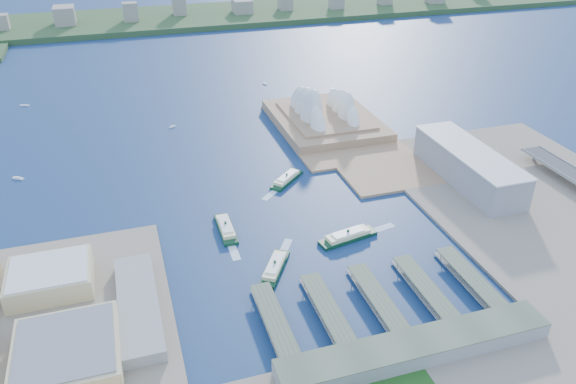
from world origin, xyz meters
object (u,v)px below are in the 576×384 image
object	(u,v)px
opera_house	(325,103)
ferry_d	(348,234)
ferry_b	(287,177)
ferry_a	(226,226)
toaster_building	(468,166)
ferry_c	(275,265)

from	to	relation	value
opera_house	ferry_d	size ratio (longest dim) A/B	3.15
opera_house	ferry_b	size ratio (longest dim) A/B	3.49
ferry_a	opera_house	bearing A→B (deg)	50.27
ferry_a	ferry_d	bearing A→B (deg)	-24.19
toaster_building	ferry_b	distance (m)	197.76
opera_house	ferry_c	bearing A→B (deg)	-118.21
ferry_a	ferry_c	world-z (taller)	ferry_a
ferry_c	opera_house	bearing A→B (deg)	-86.40
toaster_building	ferry_a	bearing A→B (deg)	-176.62
ferry_b	ferry_c	size ratio (longest dim) A/B	0.98
opera_house	ferry_a	world-z (taller)	opera_house
opera_house	ferry_b	xyz separation A→B (m)	(-97.29, -138.44, -27.12)
toaster_building	ferry_b	world-z (taller)	toaster_building
toaster_building	ferry_d	distance (m)	179.80
ferry_a	ferry_d	size ratio (longest dim) A/B	0.93
opera_house	toaster_building	xyz separation A→B (m)	(90.00, -200.00, -11.50)
opera_house	ferry_c	distance (m)	329.17
opera_house	ferry_d	xyz separation A→B (m)	(-77.24, -264.26, -26.59)
toaster_building	ferry_b	xyz separation A→B (m)	(-187.29, 61.56, -15.62)
opera_house	ferry_d	distance (m)	276.60
ferry_d	toaster_building	bearing A→B (deg)	-80.12
ferry_b	opera_house	bearing A→B (deg)	102.13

